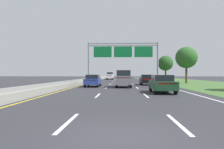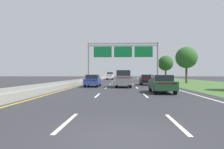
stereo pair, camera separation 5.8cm
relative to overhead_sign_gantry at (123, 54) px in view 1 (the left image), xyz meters
name	(u,v)px [view 1 (the left image)]	position (x,y,z in m)	size (l,w,h in m)	color
ground_plane	(122,83)	(-0.30, -4.02, -6.00)	(220.00, 220.00, 0.00)	#2B2B30
lane_striping	(122,83)	(-0.30, -4.47, -6.00)	(11.96, 106.00, 0.01)	white
grass_verge_right	(195,83)	(13.65, -4.02, -5.99)	(14.00, 110.00, 0.02)	#3D602D
median_barrier_concrete	(88,81)	(-6.90, -4.02, -5.65)	(0.60, 110.00, 0.85)	gray
overhead_sign_gantry	(123,54)	(0.00, 0.00, 0.00)	(15.06, 0.42, 8.41)	gray
pickup_truck_white	(110,76)	(-3.86, 18.82, -4.93)	(2.11, 5.44, 2.20)	silver
car_black_right_lane_sedan	(146,80)	(3.44, -12.69, -5.19)	(1.88, 4.42, 1.57)	black
car_darkgreen_right_lane_sedan	(162,84)	(3.25, -25.97, -5.19)	(1.83, 4.40, 1.57)	#193D23
car_blue_left_lane_sedan	(93,80)	(-4.06, -17.32, -5.19)	(1.83, 4.41, 1.57)	navy
car_grey_centre_lane_suv	(123,78)	(-0.12, -18.37, -4.91)	(2.03, 4.75, 2.11)	slate
roadside_tree_mid	(186,58)	(11.29, -6.57, -1.41)	(3.84, 3.84, 6.53)	#4C3823
roadside_tree_far	(166,63)	(10.17, 5.73, -1.79)	(3.58, 3.58, 6.03)	#4C3823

